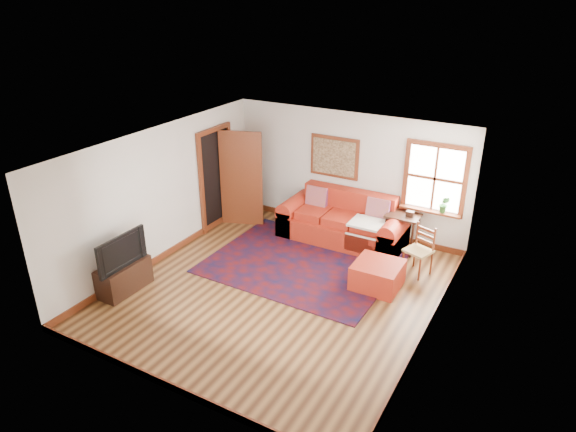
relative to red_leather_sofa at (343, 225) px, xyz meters
The scene contains 13 objects.
ground 2.30m from the red_leather_sofa, 93.94° to the right, with size 5.50×5.50×0.00m, color #472713.
room_envelope 2.62m from the red_leather_sofa, 93.97° to the right, with size 5.04×5.54×2.52m.
window 1.95m from the red_leather_sofa, 15.07° to the left, with size 1.18×0.20×1.38m.
doorway 2.52m from the red_leather_sofa, 168.41° to the right, with size 0.89×1.08×2.14m.
framed_artwork 1.38m from the red_leather_sofa, 135.56° to the left, with size 1.05×0.07×0.85m.
persian_rug 1.37m from the red_leather_sofa, 101.08° to the right, with size 3.29×2.63×0.02m, color #4F0B0C.
red_leather_sofa is the anchor object (origin of this frame).
red_ottoman 1.84m from the red_leather_sofa, 47.73° to the right, with size 0.78×0.78×0.44m, color #AC2816.
side_table 1.21m from the red_leather_sofa, ahead, with size 0.63×0.47×0.75m.
ladder_back_chair 1.81m from the red_leather_sofa, 17.68° to the right, with size 0.53×0.52×0.90m.
media_cabinet 4.32m from the red_leather_sofa, 124.32° to the right, with size 0.42×0.92×0.51m, color black.
television 4.39m from the red_leather_sofa, 123.60° to the right, with size 1.00×0.13×0.58m, color black.
candle_hurricane 4.00m from the red_leather_sofa, 126.61° to the right, with size 0.12×0.12×0.18m.
Camera 1 is at (3.77, -6.41, 4.73)m, focal length 32.00 mm.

